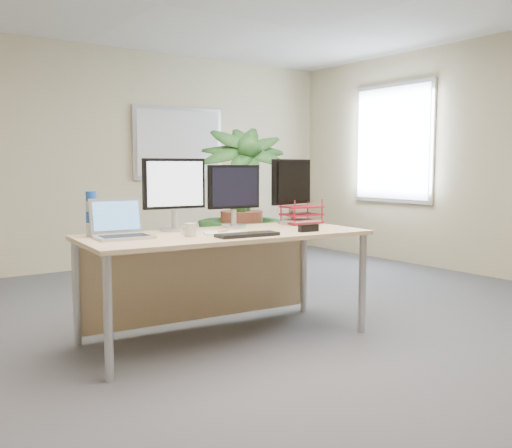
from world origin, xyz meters
TOP-DOWN VIEW (x-y plane):
  - floor at (0.00, 0.00)m, footprint 8.00×8.00m
  - back_wall at (0.00, 4.00)m, footprint 7.00×0.04m
  - whiteboard at (1.20, 3.97)m, footprint 1.30×0.04m
  - window at (3.47, 2.30)m, footprint 0.04×1.30m
  - desk at (-0.20, 0.73)m, footprint 2.09×1.01m
  - floor_plant at (0.64, 1.65)m, footprint 1.11×1.11m
  - monitor_left at (-0.44, 0.95)m, footprint 0.48×0.22m
  - monitor_right at (0.04, 0.88)m, footprint 0.44×0.20m
  - monitor_dark at (0.58, 0.84)m, footprint 0.47×0.22m
  - laptop at (-0.92, 0.79)m, footprint 0.38×0.34m
  - keyboard at (-0.20, 0.35)m, footprint 0.45×0.18m
  - coffee_mug at (-0.52, 0.57)m, footprint 0.12×0.08m
  - spiral_notebook at (-0.25, 0.57)m, footprint 0.32×0.29m
  - orange_pen at (-0.24, 0.59)m, footprint 0.13×0.07m
  - yellow_highlighter at (-0.00, 0.53)m, footprint 0.12×0.02m
  - water_bottle at (-1.05, 0.98)m, footprint 0.08×0.08m
  - letter_tray at (0.65, 0.79)m, footprint 0.32×0.25m
  - stapler at (0.32, 0.32)m, footprint 0.16×0.05m

SIDE VIEW (x-z plane):
  - floor at x=0.00m, z-range 0.00..0.00m
  - desk at x=-0.20m, z-range 0.22..1.00m
  - floor_plant at x=0.64m, z-range 0.00..1.50m
  - spiral_notebook at x=-0.25m, z-range 0.78..0.79m
  - yellow_highlighter at x=0.00m, z-range 0.78..0.80m
  - keyboard at x=-0.20m, z-range 0.78..0.80m
  - orange_pen at x=-0.24m, z-range 0.79..0.80m
  - stapler at x=0.32m, z-range 0.78..0.83m
  - coffee_mug at x=-0.52m, z-range 0.78..0.87m
  - laptop at x=-0.92m, z-range 0.71..0.97m
  - letter_tray at x=0.65m, z-range 0.77..0.91m
  - water_bottle at x=-1.05m, z-range 0.77..1.08m
  - monitor_right at x=0.04m, z-range 0.81..1.30m
  - monitor_dark at x=0.58m, z-range 0.82..1.35m
  - monitor_left at x=-0.44m, z-range 0.82..1.35m
  - back_wall at x=0.00m, z-range 0.00..2.70m
  - whiteboard at x=1.20m, z-range 1.07..2.02m
  - window at x=3.47m, z-range 0.77..2.33m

